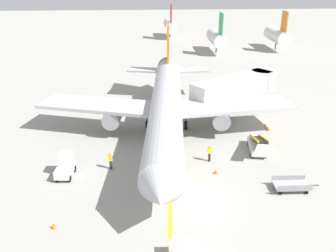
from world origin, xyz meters
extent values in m
plane|color=#9E9B93|center=(0.00, 0.00, 0.00)|extent=(300.00, 300.00, 0.00)
cube|color=yellow|center=(-1.40, 5.00, 0.00)|extent=(6.81, 79.76, 0.01)
cylinder|color=#B2B5BA|center=(-1.40, 12.05, 3.45)|extent=(5.73, 30.17, 3.30)
cone|color=#B2B5BA|center=(-2.72, -4.09, 3.45)|extent=(3.42, 2.66, 3.23)
cone|color=#B2B5BA|center=(-0.07, 28.40, 3.85)|extent=(3.35, 3.05, 3.14)
cube|color=#B2B5BA|center=(6.18, 12.94, 3.05)|extent=(13.46, 6.02, 0.36)
cylinder|color=gray|center=(4.47, 12.07, 2.05)|extent=(2.15, 3.34, 1.90)
cube|color=#B2B5BA|center=(-8.75, 14.16, 3.05)|extent=(13.72, 7.94, 0.36)
cylinder|color=gray|center=(-7.19, 13.03, 2.05)|extent=(2.15, 3.34, 1.90)
cube|color=orange|center=(-0.26, 26.01, 7.50)|extent=(0.60, 4.01, 5.20)
cube|color=#B2B5BA|center=(2.69, 25.36, 3.85)|extent=(5.32, 2.50, 0.24)
cube|color=#B2B5BA|center=(-3.29, 25.85, 3.85)|extent=(5.56, 3.29, 0.24)
cylinder|color=#4C4C51|center=(-2.34, 0.59, 1.56)|extent=(0.20, 0.20, 3.12)
cylinder|color=black|center=(-2.34, 0.59, 0.28)|extent=(0.39, 0.59, 0.56)
cylinder|color=#4C4C51|center=(0.95, 13.87, 1.56)|extent=(0.20, 0.20, 3.12)
cylinder|color=black|center=(0.95, 13.87, 0.48)|extent=(0.43, 0.99, 0.96)
cylinder|color=#4C4C51|center=(-3.43, 14.22, 1.56)|extent=(0.20, 0.20, 3.12)
cylinder|color=black|center=(-3.43, 14.22, 0.48)|extent=(0.43, 0.99, 0.96)
cube|color=black|center=(-2.56, -2.10, 3.80)|extent=(2.88, 1.22, 0.60)
cube|color=beige|center=(7.16, 17.79, 3.60)|extent=(11.41, 8.84, 2.50)
cylinder|color=beige|center=(11.89, 20.97, 3.60)|extent=(3.20, 3.20, 2.50)
cylinder|color=#59595B|center=(5.66, 16.79, 1.18)|extent=(0.56, 0.56, 2.35)
cube|color=#333338|center=(5.66, 16.79, 0.25)|extent=(1.80, 1.40, 0.50)
cube|color=silver|center=(-10.77, 4.27, 0.65)|extent=(1.50, 2.50, 0.70)
cube|color=silver|center=(-10.74, 4.69, 1.55)|extent=(1.13, 1.16, 1.10)
cube|color=black|center=(-10.69, 5.20, 1.55)|extent=(0.98, 0.16, 0.77)
cylinder|color=black|center=(-11.25, 5.15, 0.30)|extent=(0.27, 0.62, 0.60)
cylinder|color=black|center=(-10.15, 5.06, 0.30)|extent=(0.27, 0.62, 0.60)
cylinder|color=black|center=(-11.39, 3.48, 0.30)|extent=(0.27, 0.62, 0.60)
cylinder|color=black|center=(-10.29, 3.39, 0.30)|extent=(0.27, 0.62, 0.60)
cube|color=silver|center=(7.46, 7.92, 0.60)|extent=(2.06, 3.98, 0.60)
cylinder|color=black|center=(7.89, 6.51, 0.30)|extent=(0.31, 0.63, 0.60)
cylinder|color=black|center=(6.63, 6.70, 0.30)|extent=(0.31, 0.63, 0.60)
cylinder|color=black|center=(8.29, 9.14, 0.30)|extent=(0.31, 0.63, 0.60)
cylinder|color=black|center=(7.03, 9.33, 0.30)|extent=(0.31, 0.63, 0.60)
cube|color=black|center=(7.37, 7.33, 1.55)|extent=(1.65, 5.07, 1.76)
cube|color=yellow|center=(7.81, 7.26, 1.67)|extent=(0.85, 4.97, 1.84)
cube|color=yellow|center=(6.92, 7.39, 1.67)|extent=(0.85, 4.97, 1.84)
cube|color=#A5A5A8|center=(8.21, 0.83, 0.44)|extent=(2.83, 1.56, 0.16)
cube|color=#4C4C51|center=(10.06, 0.79, 0.42)|extent=(0.90, 0.10, 0.08)
cylinder|color=#4C4C51|center=(10.51, 0.78, 0.42)|extent=(0.12, 0.12, 0.05)
cube|color=gray|center=(8.23, 1.58, 0.69)|extent=(2.80, 0.12, 0.50)
cube|color=gray|center=(8.19, 0.08, 0.69)|extent=(2.80, 0.12, 0.50)
cylinder|color=black|center=(9.28, 1.41, 0.18)|extent=(0.36, 0.13, 0.36)
cylinder|color=black|center=(9.25, 0.21, 0.18)|extent=(0.36, 0.13, 0.36)
cylinder|color=black|center=(7.18, 1.46, 0.18)|extent=(0.36, 0.13, 0.36)
cylinder|color=black|center=(7.15, 0.26, 0.18)|extent=(0.36, 0.13, 0.36)
cylinder|color=#26262D|center=(-6.88, 5.31, 0.42)|extent=(0.24, 0.24, 0.85)
cube|color=yellow|center=(-6.88, 5.31, 1.13)|extent=(0.36, 0.22, 0.56)
sphere|color=tan|center=(-6.88, 5.31, 1.52)|extent=(0.20, 0.20, 0.20)
sphere|color=yellow|center=(-6.88, 5.31, 1.58)|extent=(0.24, 0.24, 0.24)
cylinder|color=#26262D|center=(2.34, 6.14, 0.42)|extent=(0.24, 0.24, 0.85)
cube|color=yellow|center=(2.34, 6.14, 1.13)|extent=(0.36, 0.22, 0.56)
sphere|color=#9E7051|center=(2.34, 6.14, 1.52)|extent=(0.20, 0.20, 0.20)
sphere|color=yellow|center=(2.34, 6.14, 1.58)|extent=(0.24, 0.24, 0.24)
cone|color=orange|center=(10.26, 12.71, 0.22)|extent=(0.36, 0.36, 0.44)
cone|color=orange|center=(10.18, 13.70, 0.22)|extent=(0.36, 0.36, 0.44)
cone|color=orange|center=(-10.25, -2.74, 0.22)|extent=(0.36, 0.36, 0.44)
cone|color=orange|center=(-1.46, 17.99, 0.22)|extent=(0.36, 0.36, 0.44)
cone|color=orange|center=(2.54, 3.84, 0.22)|extent=(0.36, 0.36, 0.44)
cylinder|color=silver|center=(3.52, 75.35, 3.10)|extent=(3.00, 10.00, 3.00)
cylinder|color=#3F3F3F|center=(3.52, 75.35, 0.80)|extent=(0.30, 0.30, 1.60)
cube|color=red|center=(3.52, 71.85, 6.60)|extent=(0.24, 3.20, 4.40)
cylinder|color=silver|center=(12.36, 55.13, 3.10)|extent=(3.00, 10.00, 3.00)
cylinder|color=#3F3F3F|center=(12.36, 55.13, 0.80)|extent=(0.30, 0.30, 1.60)
cube|color=#198C4C|center=(12.36, 51.63, 6.60)|extent=(0.24, 3.20, 4.40)
cylinder|color=silver|center=(26.65, 57.59, 3.10)|extent=(3.00, 10.00, 3.00)
cylinder|color=#3F3F3F|center=(26.65, 57.59, 0.80)|extent=(0.30, 0.30, 1.60)
cube|color=orange|center=(26.65, 54.09, 6.60)|extent=(0.24, 3.20, 4.40)
camera|label=1|loc=(-3.55, -23.49, 16.68)|focal=38.31mm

